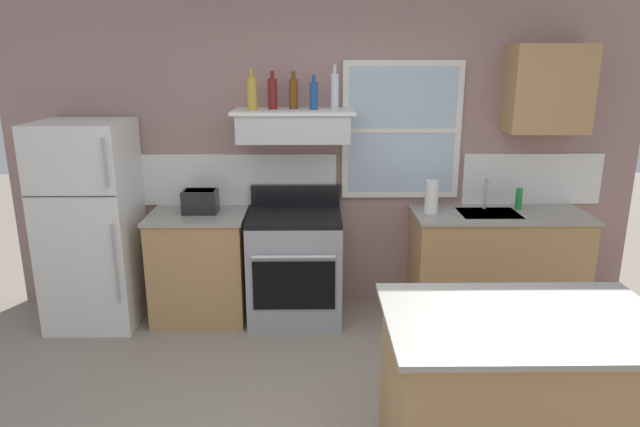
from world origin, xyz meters
The scene contains 17 objects.
back_wall centered at (0.03, 2.23, 1.35)m, with size 5.40×0.11×2.70m.
refrigerator centered at (-1.90, 1.84, 0.83)m, with size 0.70×0.72×1.67m.
counter_left_of_stove centered at (-1.05, 1.90, 0.46)m, with size 0.79×0.63×0.91m.
toaster centered at (-1.02, 1.93, 1.01)m, with size 0.30×0.20×0.19m.
stove_range centered at (-0.25, 1.86, 0.46)m, with size 0.76×0.69×1.09m.
range_hood_shelf centered at (-0.25, 1.96, 1.62)m, with size 0.96×0.52×0.24m.
bottle_champagne_gold_foil centered at (-0.57, 1.91, 1.88)m, with size 0.08×0.08×0.31m.
bottle_red_label_wine centered at (-0.42, 2.00, 1.87)m, with size 0.07×0.07×0.30m.
bottle_amber_wine centered at (-0.25, 2.02, 1.87)m, with size 0.07×0.07×0.30m.
bottle_blue_liqueur centered at (-0.09, 1.95, 1.86)m, with size 0.07×0.07×0.27m.
bottle_clear_tall centered at (0.08, 2.02, 1.89)m, with size 0.06×0.06×0.35m.
counter_right_with_sink centered at (1.45, 1.90, 0.46)m, with size 1.43×0.63×0.91m.
sink_faucet centered at (1.35, 2.00, 1.08)m, with size 0.03×0.17×0.28m.
paper_towel_roll centered at (0.87, 1.90, 1.04)m, with size 0.11×0.11×0.27m, color white.
dish_soap_bottle centered at (1.63, 2.00, 1.00)m, with size 0.06×0.06×0.18m, color #268C3F.
kitchen_island centered at (0.96, -0.05, 0.46)m, with size 1.40×0.90×0.91m.
upper_cabinet_right centered at (1.80, 2.04, 1.90)m, with size 0.64×0.32×0.70m.
Camera 1 is at (-0.10, -2.59, 2.15)m, focal length 31.86 mm.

